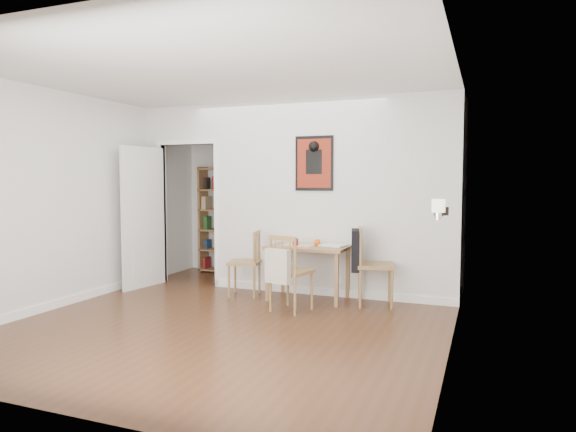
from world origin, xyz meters
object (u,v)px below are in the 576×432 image
at_px(chair_front, 291,272).
at_px(bookshelf, 222,220).
at_px(ceramic_jar_a, 439,210).
at_px(mantel_lamp, 438,207).
at_px(red_glass, 295,242).
at_px(chair_right, 374,265).
at_px(fireplace, 446,271).
at_px(dining_table, 308,252).
at_px(orange_fruit, 317,242).
at_px(ceramic_jar_b, 445,211).
at_px(notebook, 333,245).
at_px(chair_left, 244,263).

height_order(chair_front, bookshelf, bookshelf).
relative_size(bookshelf, ceramic_jar_a, 14.46).
bearing_deg(mantel_lamp, red_glass, 148.39).
distance_m(chair_front, bookshelf, 2.82).
distance_m(chair_right, fireplace, 1.22).
distance_m(chair_front, fireplace, 1.76).
relative_size(dining_table, red_glass, 10.81).
height_order(dining_table, red_glass, red_glass).
bearing_deg(mantel_lamp, orange_fruit, 141.64).
xyz_separation_m(dining_table, ceramic_jar_a, (1.66, -0.68, 0.61)).
bearing_deg(ceramic_jar_b, fireplace, -82.78).
relative_size(chair_right, ceramic_jar_a, 7.92).
height_order(orange_fruit, notebook, orange_fruit).
relative_size(red_glass, notebook, 0.29).
bearing_deg(ceramic_jar_b, dining_table, 162.38).
bearing_deg(orange_fruit, chair_front, -98.26).
distance_m(bookshelf, mantel_lamp, 4.49).
bearing_deg(chair_front, orange_fruit, 81.74).
height_order(chair_left, fireplace, fireplace).
bearing_deg(chair_right, bookshelf, 154.71).
bearing_deg(bookshelf, chair_front, -44.84).
height_order(dining_table, orange_fruit, orange_fruit).
xyz_separation_m(dining_table, mantel_lamp, (1.70, -1.21, 0.67)).
xyz_separation_m(dining_table, bookshelf, (-1.98, 1.33, 0.25)).
height_order(fireplace, mantel_lamp, mantel_lamp).
xyz_separation_m(chair_left, chair_front, (0.86, -0.53, 0.03)).
bearing_deg(chair_front, chair_right, 36.90).
xyz_separation_m(dining_table, notebook, (0.31, 0.08, 0.09)).
xyz_separation_m(chair_right, ceramic_jar_b, (0.86, -0.54, 0.71)).
xyz_separation_m(chair_left, notebook, (1.16, 0.20, 0.27)).
bearing_deg(ceramic_jar_b, chair_front, -176.78).
bearing_deg(red_glass, orange_fruit, 26.59).
bearing_deg(ceramic_jar_a, red_glass, 161.54).
bearing_deg(ceramic_jar_b, red_glass, 165.83).
relative_size(bookshelf, notebook, 5.46).
relative_size(chair_right, orange_fruit, 11.29).
relative_size(chair_front, mantel_lamp, 4.64).
height_order(chair_left, chair_right, chair_right).
bearing_deg(mantel_lamp, bookshelf, 145.35).
bearing_deg(orange_fruit, notebook, 8.82).
distance_m(dining_table, orange_fruit, 0.17).
bearing_deg(orange_fruit, red_glass, -153.41).
height_order(dining_table, notebook, notebook).
xyz_separation_m(red_glass, mantel_lamp, (1.85, -1.14, 0.54)).
height_order(chair_left, mantel_lamp, mantel_lamp).
bearing_deg(bookshelf, chair_right, -25.29).
bearing_deg(red_glass, chair_right, 3.96).
height_order(dining_table, ceramic_jar_b, ceramic_jar_b).
height_order(dining_table, fireplace, fireplace).
xyz_separation_m(chair_right, red_glass, (-1.00, -0.07, 0.24)).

